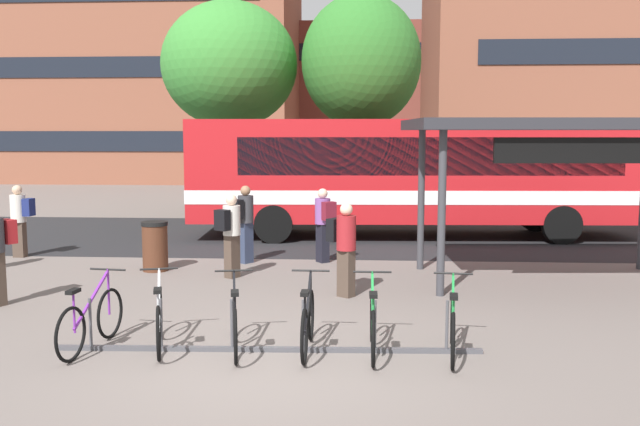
% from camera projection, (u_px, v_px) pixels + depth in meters
% --- Properties ---
extents(ground, '(200.00, 200.00, 0.00)m').
position_uv_depth(ground, '(264.00, 364.00, 8.50)').
color(ground, '#6B605B').
extents(bus_lane_asphalt, '(80.00, 7.20, 0.01)m').
position_uv_depth(bus_lane_asphalt, '(319.00, 236.00, 19.05)').
color(bus_lane_asphalt, '#232326').
rests_on(bus_lane_asphalt, ground).
extents(city_bus, '(12.12, 3.10, 3.20)m').
position_uv_depth(city_bus, '(410.00, 172.00, 18.69)').
color(city_bus, red).
rests_on(city_bus, ground).
extents(bike_rack, '(5.61, 0.29, 0.70)m').
position_uv_depth(bike_rack, '(268.00, 345.00, 8.98)').
color(bike_rack, '#47474C').
rests_on(bike_rack, ground).
extents(parked_bicycle_purple_0, '(0.52, 1.72, 0.99)m').
position_uv_depth(parked_bicycle_purple_0, '(91.00, 321.00, 9.04)').
color(parked_bicycle_purple_0, black).
rests_on(parked_bicycle_purple_0, ground).
extents(parked_bicycle_silver_1, '(0.64, 1.67, 0.99)m').
position_uv_depth(parked_bicycle_silver_1, '(159.00, 320.00, 9.09)').
color(parked_bicycle_silver_1, black).
rests_on(parked_bicycle_silver_1, ground).
extents(parked_bicycle_black_2, '(0.55, 1.70, 0.99)m').
position_uv_depth(parked_bicycle_black_2, '(235.00, 323.00, 8.96)').
color(parked_bicycle_black_2, black).
rests_on(parked_bicycle_black_2, ground).
extents(parked_bicycle_black_3, '(0.52, 1.72, 0.99)m').
position_uv_depth(parked_bicycle_black_3, '(308.00, 323.00, 8.96)').
color(parked_bicycle_black_3, black).
rests_on(parked_bicycle_black_3, ground).
extents(parked_bicycle_green_4, '(0.52, 1.72, 0.99)m').
position_uv_depth(parked_bicycle_green_4, '(373.00, 325.00, 8.87)').
color(parked_bicycle_green_4, black).
rests_on(parked_bicycle_green_4, ground).
extents(parked_bicycle_green_5, '(0.52, 1.72, 0.99)m').
position_uv_depth(parked_bicycle_green_5, '(453.00, 327.00, 8.77)').
color(parked_bicycle_green_5, black).
rests_on(parked_bicycle_green_5, ground).
extents(transit_shelter, '(5.64, 3.53, 3.11)m').
position_uv_depth(transit_shelter, '(555.00, 130.00, 12.88)').
color(transit_shelter, '#38383D').
rests_on(transit_shelter, ground).
extents(commuter_black_pack_0, '(0.57, 0.60, 1.71)m').
position_uv_depth(commuter_black_pack_0, '(245.00, 219.00, 14.96)').
color(commuter_black_pack_0, '#2D3851').
rests_on(commuter_black_pack_0, ground).
extents(commuter_black_pack_2, '(0.54, 0.61, 1.66)m').
position_uv_depth(commuter_black_pack_2, '(230.00, 230.00, 13.43)').
color(commuter_black_pack_2, '#47382D').
rests_on(commuter_black_pack_2, ground).
extents(commuter_black_pack_4, '(0.60, 0.56, 1.65)m').
position_uv_depth(commuter_black_pack_4, '(345.00, 243.00, 11.91)').
color(commuter_black_pack_4, '#47382D').
rests_on(commuter_black_pack_4, ground).
extents(commuter_navy_pack_5, '(0.53, 0.36, 1.67)m').
position_uv_depth(commuter_navy_pack_5, '(20.00, 216.00, 15.70)').
color(commuter_navy_pack_5, '#47382D').
rests_on(commuter_navy_pack_5, ground).
extents(commuter_maroon_pack_6, '(0.55, 0.60, 1.64)m').
position_uv_depth(commuter_maroon_pack_6, '(324.00, 220.00, 15.05)').
color(commuter_maroon_pack_6, black).
rests_on(commuter_maroon_pack_6, ground).
extents(trash_bin, '(0.55, 0.55, 1.03)m').
position_uv_depth(trash_bin, '(155.00, 246.00, 14.19)').
color(trash_bin, '#4C2819').
rests_on(trash_bin, ground).
extents(street_tree_0, '(3.87, 3.87, 7.29)m').
position_uv_depth(street_tree_0, '(361.00, 62.00, 22.11)').
color(street_tree_0, brown).
rests_on(street_tree_0, ground).
extents(street_tree_1, '(4.50, 4.50, 7.18)m').
position_uv_depth(street_tree_1, '(230.00, 65.00, 22.72)').
color(street_tree_1, brown).
rests_on(street_tree_1, ground).
extents(building_left_wing, '(21.16, 10.39, 15.88)m').
position_uv_depth(building_left_wing, '(121.00, 49.00, 41.75)').
color(building_left_wing, brown).
rests_on(building_left_wing, ground).
extents(building_centre_block, '(18.48, 11.41, 10.05)m').
position_uv_depth(building_centre_block, '(329.00, 103.00, 50.25)').
color(building_centre_block, brown).
rests_on(building_centre_block, ground).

